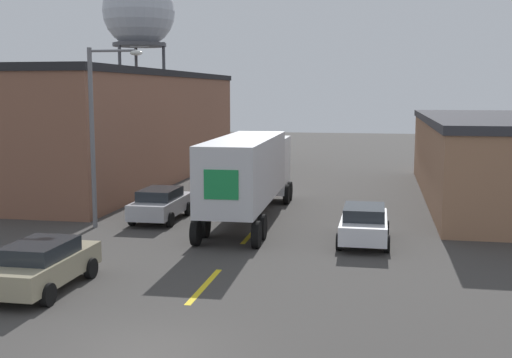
# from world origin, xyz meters

# --- Properties ---
(ground_plane) EXTENTS (160.00, 160.00, 0.00)m
(ground_plane) POSITION_xyz_m (0.00, 0.00, 0.00)
(ground_plane) COLOR #3D3A38
(road_centerline) EXTENTS (0.20, 18.67, 0.01)m
(road_centerline) POSITION_xyz_m (0.00, 5.38, 0.00)
(road_centerline) COLOR yellow
(road_centerline) RESTS_ON ground_plane
(warehouse_left) EXTENTS (8.87, 28.84, 7.34)m
(warehouse_left) POSITION_xyz_m (-12.16, 28.12, 3.68)
(warehouse_left) COLOR brown
(warehouse_left) RESTS_ON ground_plane
(semi_truck) EXTENTS (2.96, 12.95, 3.97)m
(semi_truck) POSITION_xyz_m (-0.66, 16.05, 2.38)
(semi_truck) COLOR silver
(semi_truck) RESTS_ON ground_plane
(parked_car_left_far) EXTENTS (2.01, 4.45, 1.52)m
(parked_car_left_far) POSITION_xyz_m (-4.73, 14.89, 0.80)
(parked_car_left_far) COLOR #B2B2B7
(parked_car_left_far) RESTS_ON ground_plane
(parked_car_left_near) EXTENTS (2.01, 4.45, 1.52)m
(parked_car_left_near) POSITION_xyz_m (-4.73, 4.07, 0.80)
(parked_car_left_near) COLOR tan
(parked_car_left_near) RESTS_ON ground_plane
(parked_car_right_mid) EXTENTS (2.01, 4.45, 1.52)m
(parked_car_right_mid) POSITION_xyz_m (4.73, 12.08, 0.80)
(parked_car_right_mid) COLOR silver
(parked_car_right_mid) RESTS_ON ground_plane
(water_tower) EXTENTS (6.39, 6.39, 16.23)m
(water_tower) POSITION_xyz_m (-16.02, 42.05, 12.89)
(water_tower) COLOR #47474C
(water_tower) RESTS_ON ground_plane
(street_lamp) EXTENTS (2.51, 0.32, 7.89)m
(street_lamp) POSITION_xyz_m (-6.83, 12.91, 4.58)
(street_lamp) COLOR slate
(street_lamp) RESTS_ON ground_plane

